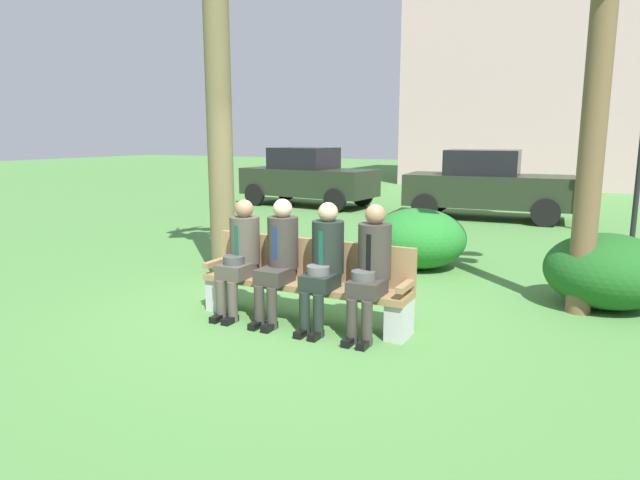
{
  "coord_description": "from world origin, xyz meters",
  "views": [
    {
      "loc": [
        3.11,
        -5.39,
        2.03
      ],
      "look_at": [
        0.27,
        0.22,
        0.85
      ],
      "focal_mm": 31.46,
      "sensor_mm": 36.0,
      "label": 1
    }
  ],
  "objects_px": {
    "building_backdrop": "(598,41)",
    "seated_man_centerright": "(324,260)",
    "seated_man_centerleft": "(279,254)",
    "parked_car_near": "(307,177)",
    "shrub_mid_lawn": "(410,245)",
    "seated_man_rightmost": "(371,264)",
    "park_bench": "(306,282)",
    "seated_man_leftmost": "(240,252)",
    "shrub_near_bench": "(607,271)",
    "parked_car_far": "(486,185)",
    "shrub_far_lawn": "(418,238)"
  },
  "relations": [
    {
      "from": "park_bench",
      "to": "seated_man_rightmost",
      "type": "xyz_separation_m",
      "value": [
        0.81,
        -0.13,
        0.31
      ]
    },
    {
      "from": "seated_man_rightmost",
      "to": "shrub_near_bench",
      "type": "relative_size",
      "value": 0.94
    },
    {
      "from": "building_backdrop",
      "to": "seated_man_centerright",
      "type": "bearing_deg",
      "value": -94.92
    },
    {
      "from": "parked_car_near",
      "to": "shrub_far_lawn",
      "type": "bearing_deg",
      "value": -49.51
    },
    {
      "from": "shrub_far_lawn",
      "to": "parked_car_near",
      "type": "xyz_separation_m",
      "value": [
        -5.19,
        6.08,
        0.37
      ]
    },
    {
      "from": "shrub_mid_lawn",
      "to": "seated_man_leftmost",
      "type": "bearing_deg",
      "value": -105.43
    },
    {
      "from": "shrub_near_bench",
      "to": "parked_car_near",
      "type": "xyz_separation_m",
      "value": [
        -7.8,
        7.05,
        0.39
      ]
    },
    {
      "from": "seated_man_rightmost",
      "to": "shrub_mid_lawn",
      "type": "xyz_separation_m",
      "value": [
        -0.66,
        3.36,
        -0.45
      ]
    },
    {
      "from": "seated_man_centerleft",
      "to": "shrub_near_bench",
      "type": "height_order",
      "value": "seated_man_centerleft"
    },
    {
      "from": "seated_man_leftmost",
      "to": "shrub_near_bench",
      "type": "bearing_deg",
      "value": 30.06
    },
    {
      "from": "parked_car_near",
      "to": "parked_car_far",
      "type": "distance_m",
      "value": 5.13
    },
    {
      "from": "shrub_mid_lawn",
      "to": "parked_car_far",
      "type": "distance_m",
      "value": 5.58
    },
    {
      "from": "seated_man_rightmost",
      "to": "seated_man_centerright",
      "type": "bearing_deg",
      "value": -179.91
    },
    {
      "from": "seated_man_rightmost",
      "to": "parked_car_near",
      "type": "xyz_separation_m",
      "value": [
        -5.66,
        9.2,
        0.09
      ]
    },
    {
      "from": "seated_man_leftmost",
      "to": "shrub_near_bench",
      "type": "relative_size",
      "value": 0.92
    },
    {
      "from": "seated_man_centerleft",
      "to": "parked_car_near",
      "type": "distance_m",
      "value": 10.27
    },
    {
      "from": "seated_man_leftmost",
      "to": "shrub_far_lawn",
      "type": "bearing_deg",
      "value": 70.26
    },
    {
      "from": "seated_man_centerleft",
      "to": "seated_man_rightmost",
      "type": "xyz_separation_m",
      "value": [
        1.08,
        -0.01,
        -0.0
      ]
    },
    {
      "from": "seated_man_leftmost",
      "to": "seated_man_centerleft",
      "type": "relative_size",
      "value": 0.98
    },
    {
      "from": "seated_man_rightmost",
      "to": "shrub_near_bench",
      "type": "xyz_separation_m",
      "value": [
        2.15,
        2.16,
        -0.3
      ]
    },
    {
      "from": "park_bench",
      "to": "parked_car_near",
      "type": "bearing_deg",
      "value": 118.09
    },
    {
      "from": "seated_man_centerleft",
      "to": "seated_man_centerright",
      "type": "relative_size",
      "value": 1.01
    },
    {
      "from": "building_backdrop",
      "to": "shrub_far_lawn",
      "type": "bearing_deg",
      "value": -95.56
    },
    {
      "from": "shrub_far_lawn",
      "to": "seated_man_centerleft",
      "type": "bearing_deg",
      "value": -101.15
    },
    {
      "from": "seated_man_leftmost",
      "to": "shrub_far_lawn",
      "type": "height_order",
      "value": "seated_man_leftmost"
    },
    {
      "from": "shrub_near_bench",
      "to": "parked_car_far",
      "type": "distance_m",
      "value": 7.29
    },
    {
      "from": "seated_man_centerright",
      "to": "parked_car_far",
      "type": "bearing_deg",
      "value": 90.06
    },
    {
      "from": "park_bench",
      "to": "parked_car_far",
      "type": "distance_m",
      "value": 8.8
    },
    {
      "from": "seated_man_centerright",
      "to": "shrub_mid_lawn",
      "type": "bearing_deg",
      "value": 92.2
    },
    {
      "from": "building_backdrop",
      "to": "seated_man_rightmost",
      "type": "bearing_deg",
      "value": -93.51
    },
    {
      "from": "shrub_mid_lawn",
      "to": "parked_car_near",
      "type": "relative_size",
      "value": 0.24
    },
    {
      "from": "park_bench",
      "to": "parked_car_near",
      "type": "relative_size",
      "value": 0.6
    },
    {
      "from": "park_bench",
      "to": "building_backdrop",
      "type": "relative_size",
      "value": 0.16
    },
    {
      "from": "park_bench",
      "to": "building_backdrop",
      "type": "xyz_separation_m",
      "value": [
        2.12,
        21.23,
        5.39
      ]
    },
    {
      "from": "park_bench",
      "to": "shrub_far_lawn",
      "type": "xyz_separation_m",
      "value": [
        0.35,
        2.99,
        0.02
      ]
    },
    {
      "from": "shrub_mid_lawn",
      "to": "parked_car_far",
      "type": "relative_size",
      "value": 0.24
    },
    {
      "from": "park_bench",
      "to": "building_backdrop",
      "type": "bearing_deg",
      "value": 84.28
    },
    {
      "from": "seated_man_leftmost",
      "to": "shrub_far_lawn",
      "type": "xyz_separation_m",
      "value": [
        1.12,
        3.13,
        -0.27
      ]
    },
    {
      "from": "seated_man_centerleft",
      "to": "building_backdrop",
      "type": "distance_m",
      "value": 22.08
    },
    {
      "from": "shrub_mid_lawn",
      "to": "parked_car_near",
      "type": "height_order",
      "value": "parked_car_near"
    },
    {
      "from": "park_bench",
      "to": "parked_car_far",
      "type": "xyz_separation_m",
      "value": [
        0.28,
        8.79,
        0.4
      ]
    },
    {
      "from": "shrub_mid_lawn",
      "to": "parked_car_near",
      "type": "bearing_deg",
      "value": 130.57
    },
    {
      "from": "building_backdrop",
      "to": "seated_man_centerleft",
      "type": "bearing_deg",
      "value": -96.38
    },
    {
      "from": "park_bench",
      "to": "parked_car_near",
      "type": "xyz_separation_m",
      "value": [
        -4.84,
        9.07,
        0.4
      ]
    },
    {
      "from": "parked_car_near",
      "to": "building_backdrop",
      "type": "height_order",
      "value": "building_backdrop"
    },
    {
      "from": "seated_man_centerright",
      "to": "shrub_near_bench",
      "type": "xyz_separation_m",
      "value": [
        2.67,
        2.16,
        -0.3
      ]
    },
    {
      "from": "seated_man_leftmost",
      "to": "seated_man_centerright",
      "type": "distance_m",
      "value": 1.06
    },
    {
      "from": "seated_man_centerright",
      "to": "seated_man_rightmost",
      "type": "height_order",
      "value": "seated_man_rightmost"
    },
    {
      "from": "shrub_near_bench",
      "to": "seated_man_leftmost",
      "type": "bearing_deg",
      "value": -149.94
    },
    {
      "from": "shrub_far_lawn",
      "to": "building_backdrop",
      "type": "height_order",
      "value": "building_backdrop"
    }
  ]
}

